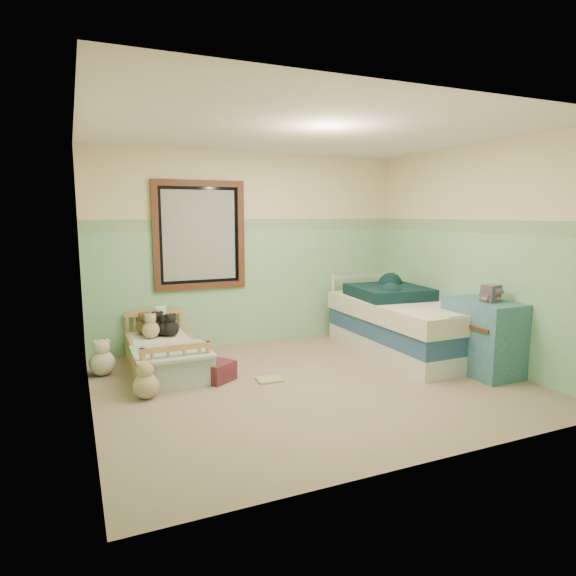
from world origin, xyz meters
name	(u,v)px	position (x,y,z in m)	size (l,w,h in m)	color
floor	(312,384)	(0.00, 0.00, -0.01)	(4.20, 3.60, 0.02)	gray
ceiling	(314,130)	(0.00, 0.00, 2.51)	(4.20, 3.60, 0.02)	white
wall_back	(252,250)	(0.00, 1.80, 1.25)	(4.20, 0.04, 2.50)	beige
wall_front	(435,285)	(0.00, -1.80, 1.25)	(4.20, 0.04, 2.50)	beige
wall_left	(84,271)	(-2.10, 0.00, 1.25)	(0.04, 3.60, 2.50)	beige
wall_right	(475,254)	(2.10, 0.00, 1.25)	(0.04, 3.60, 2.50)	beige
wainscot_mint	(252,287)	(0.00, 1.79, 0.75)	(4.20, 0.01, 1.50)	#89C28F
border_strip	(252,225)	(0.00, 1.79, 1.57)	(4.20, 0.01, 0.15)	#407A4F
window_frame	(200,235)	(-0.70, 1.76, 1.45)	(1.16, 0.06, 1.36)	#422314
window_blinds	(199,235)	(-0.70, 1.77, 1.45)	(0.92, 0.01, 1.12)	#B6B6B1
toddler_bed_frame	(165,361)	(-1.30, 1.05, 0.09)	(0.70, 1.41, 0.18)	tan
toddler_mattress	(165,348)	(-1.30, 1.05, 0.24)	(0.64, 1.35, 0.12)	white
patchwork_quilt	(172,352)	(-1.30, 0.61, 0.32)	(0.76, 0.70, 0.03)	#8BB3DD
plush_bed_brown	(144,327)	(-1.45, 1.55, 0.39)	(0.18, 0.18, 0.18)	brown
plush_bed_white	(161,324)	(-1.25, 1.55, 0.41)	(0.22, 0.22, 0.22)	silver
plush_bed_tan	(151,330)	(-1.40, 1.33, 0.40)	(0.20, 0.20, 0.20)	tan
plush_bed_dark	(171,329)	(-1.17, 1.33, 0.39)	(0.18, 0.18, 0.18)	black
plush_floor_cream	(102,363)	(-1.95, 1.12, 0.13)	(0.27, 0.27, 0.27)	beige
plush_floor_tan	(146,386)	(-1.62, 0.23, 0.12)	(0.24, 0.24, 0.24)	tan
twin_bed_frame	(405,344)	(1.55, 0.52, 0.11)	(1.02, 2.04, 0.22)	white
twin_boxspring	(405,327)	(1.55, 0.52, 0.33)	(1.02, 2.04, 0.22)	navy
twin_mattress	(406,310)	(1.55, 0.52, 0.55)	(1.06, 2.08, 0.22)	white
teal_blanket	(389,292)	(1.50, 0.82, 0.73)	(0.87, 0.92, 0.14)	black
dresser	(483,337)	(1.84, -0.45, 0.40)	(0.50, 0.80, 0.80)	#305B71
book_stack	(491,293)	(1.84, -0.52, 0.89)	(0.18, 0.14, 0.18)	brown
red_pillow	(217,371)	(-0.87, 0.45, 0.10)	(0.32, 0.28, 0.20)	maroon
floor_book	(270,380)	(-0.37, 0.23, 0.01)	(0.26, 0.20, 0.02)	yellow
extra_plush_0	(165,329)	(-1.23, 1.38, 0.39)	(0.17, 0.17, 0.17)	black
extra_plush_1	(158,327)	(-1.30, 1.45, 0.40)	(0.19, 0.19, 0.19)	black
extra_plush_2	(148,328)	(-1.41, 1.46, 0.39)	(0.18, 0.18, 0.18)	brown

